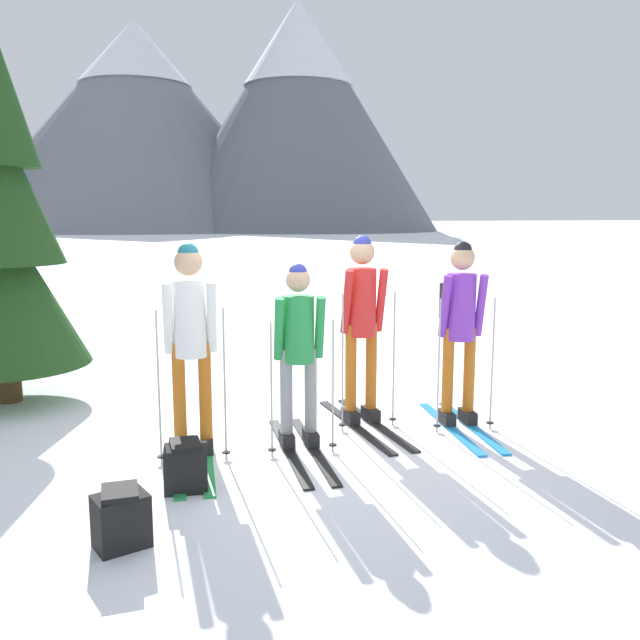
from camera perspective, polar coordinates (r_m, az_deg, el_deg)
ground_plane at (r=6.27m, az=-0.96°, el=-10.24°), size 400.00×400.00×0.00m
skier_in_white at (r=5.77m, az=-11.01°, el=-1.34°), size 0.61×1.77×1.84m
skier_in_green at (r=5.87m, az=-1.89°, el=-2.27°), size 0.61×1.76×1.65m
skier_in_red at (r=6.54m, az=3.61°, el=0.02°), size 0.61×1.78×1.87m
skier_in_purple at (r=6.62m, az=11.87°, el=-0.15°), size 0.60×1.65×1.81m
backpack_on_snow_front at (r=5.25m, az=-11.40°, el=-12.17°), size 0.35×0.28×0.38m
backpack_on_snow_beside at (r=4.52m, az=-16.65°, el=-15.96°), size 0.38×0.33×0.38m
mountain_ridge_distant at (r=92.58m, az=-12.77°, el=16.01°), size 77.22×50.98×29.15m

